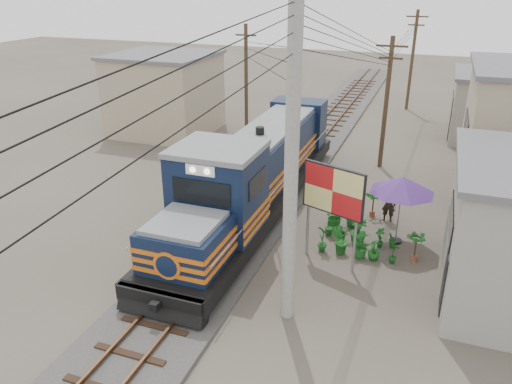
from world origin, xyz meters
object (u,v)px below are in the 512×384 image
at_px(market_umbrella, 402,185).
at_px(vendor, 389,204).
at_px(locomotive, 255,175).
at_px(billboard, 333,193).

distance_m(market_umbrella, vendor, 2.51).
bearing_deg(market_umbrella, vendor, 106.48).
bearing_deg(vendor, locomotive, 14.52).
relative_size(locomotive, billboard, 4.44).
height_order(locomotive, billboard, locomotive).
bearing_deg(billboard, vendor, 89.42).
distance_m(billboard, market_umbrella, 3.28).
distance_m(locomotive, market_umbrella, 6.28).
bearing_deg(vendor, market_umbrella, 109.37).
bearing_deg(locomotive, market_umbrella, -5.77).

